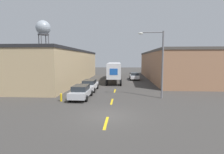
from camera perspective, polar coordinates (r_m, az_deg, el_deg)
ground_plane at (r=14.26m, az=-1.33°, el=-12.54°), size 160.00×160.00×0.00m
road_centerline at (r=18.72m, az=-0.04°, el=-8.01°), size 0.20×14.99×0.01m
warehouse_left at (r=36.84m, az=-19.07°, el=3.44°), size 12.94×29.00×6.24m
warehouse_right at (r=41.24m, az=19.96°, el=3.61°), size 12.11×29.74×6.20m
semi_truck at (r=36.04m, az=0.72°, el=2.39°), size 3.27×15.50×3.73m
parked_car_right_far at (r=38.45m, az=7.33°, el=0.35°), size 2.04×4.79×1.55m
parked_car_left_far at (r=25.08m, az=-7.32°, el=-2.61°), size 2.04×4.79×1.55m
parked_car_left_near at (r=20.27m, az=-10.04°, el=-4.69°), size 2.04×4.79×1.55m
water_tower at (r=66.67m, az=-21.55°, el=14.45°), size 4.96×4.96×17.68m
street_lamp at (r=20.49m, az=15.23°, el=5.61°), size 2.88×0.32×7.61m
fire_hydrant at (r=19.53m, az=-16.29°, el=-6.36°), size 0.22×0.22×0.89m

